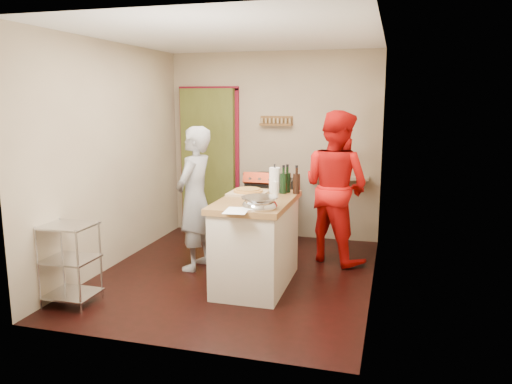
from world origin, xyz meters
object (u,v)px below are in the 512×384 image
person_stripe (195,199)px  stove (271,209)px  wire_shelving (70,260)px  island (257,240)px  person_red (336,187)px

person_stripe → stove: bearing=161.9°
wire_shelving → island: island is taller
stove → person_red: 1.21m
island → person_stripe: (-0.83, 0.32, 0.34)m
person_stripe → person_red: person_red is taller
wire_shelving → person_stripe: bearing=59.6°
wire_shelving → island: 1.86m
person_stripe → person_red: bearing=120.9°
island → person_red: 1.34m
island → person_stripe: bearing=158.6°
person_red → person_stripe: bearing=56.6°
stove → person_red: person_red is taller
stove → person_stripe: 1.49m
wire_shelving → island: bearing=31.5°
island → person_red: size_ratio=0.75×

